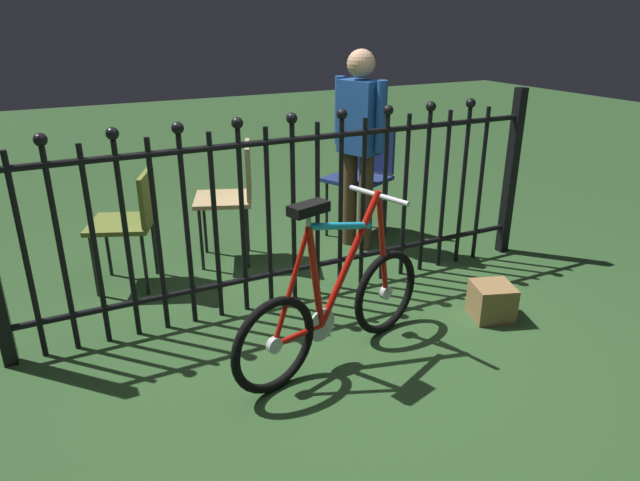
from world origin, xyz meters
TOP-DOWN VIEW (x-y plane):
  - ground_plane at (0.00, 0.00)m, footprint 20.00×20.00m
  - iron_fence at (-0.08, 0.57)m, footprint 3.50×0.07m
  - bicycle at (-0.16, -0.16)m, footprint 1.27×0.49m
  - chair_navy at (0.95, 1.42)m, footprint 0.58×0.58m
  - chair_olive at (-0.92, 1.24)m, footprint 0.52×0.52m
  - chair_tan at (-0.19, 1.34)m, footprint 0.52×0.52m
  - person_visitor at (0.76, 1.17)m, footprint 0.27×0.45m
  - display_crate at (0.90, -0.20)m, footprint 0.30×0.30m

SIDE VIEW (x-z plane):
  - ground_plane at x=0.00m, z-range 0.00..0.00m
  - display_crate at x=0.90m, z-range 0.00..0.22m
  - bicycle at x=-0.16m, z-range -0.14..0.77m
  - chair_olive at x=-0.92m, z-range 0.10..0.88m
  - chair_tan at x=-0.19m, z-range 0.10..0.98m
  - chair_navy at x=0.95m, z-range 0.11..0.99m
  - iron_fence at x=-0.08m, z-range 0.01..1.26m
  - person_visitor at x=0.76m, z-range 0.13..1.63m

